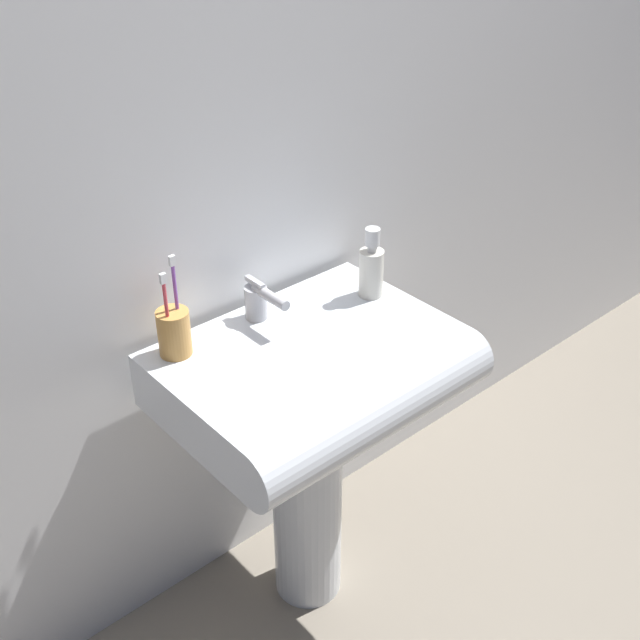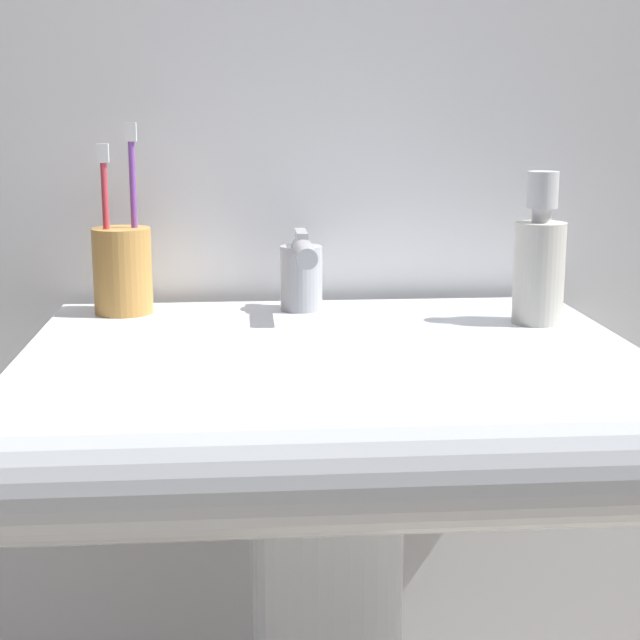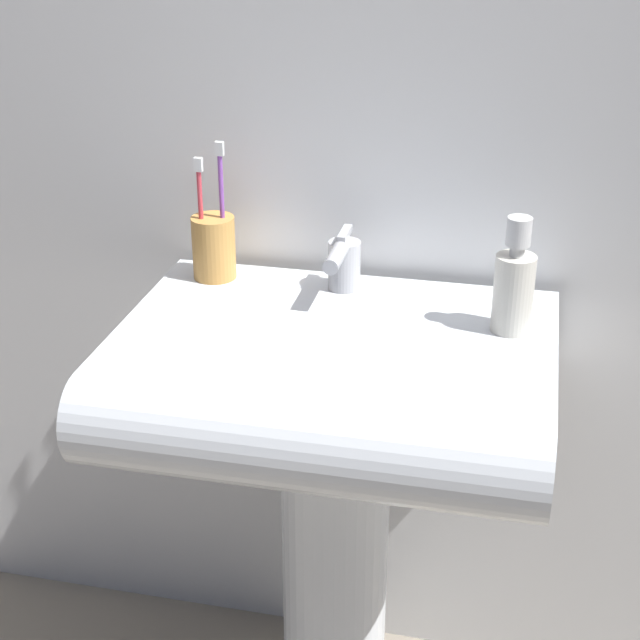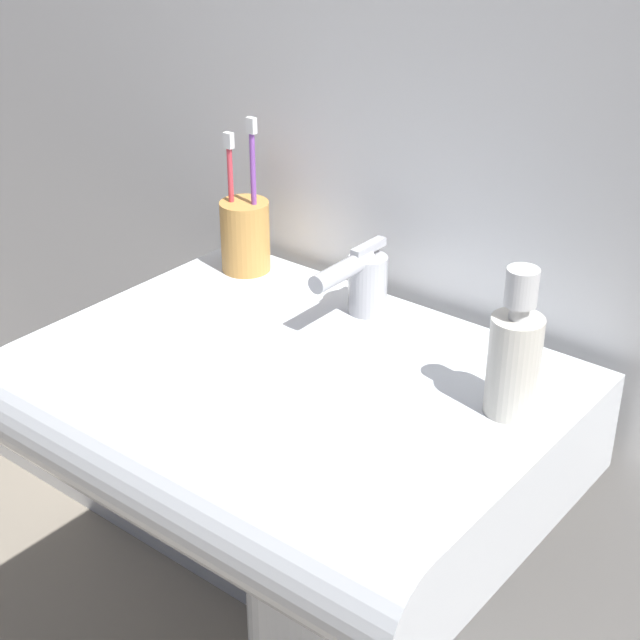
# 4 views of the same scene
# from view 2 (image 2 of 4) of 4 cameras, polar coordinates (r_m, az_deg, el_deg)

# --- Properties ---
(sink_basin) EXTENTS (0.58, 0.44, 0.12)m
(sink_basin) POSITION_cam_2_polar(r_m,az_deg,el_deg) (0.95, 0.68, -5.17)
(sink_basin) COLOR white
(sink_basin) RESTS_ON sink_pedestal
(faucet) EXTENTS (0.05, 0.13, 0.09)m
(faucet) POSITION_cam_2_polar(r_m,az_deg,el_deg) (1.09, -1.05, 2.86)
(faucet) COLOR #B7B7BC
(faucet) RESTS_ON sink_basin
(toothbrush_cup) EXTENTS (0.06, 0.06, 0.21)m
(toothbrush_cup) POSITION_cam_2_polar(r_m,az_deg,el_deg) (1.10, -11.42, 2.99)
(toothbrush_cup) COLOR #D19347
(toothbrush_cup) RESTS_ON sink_basin
(soap_bottle) EXTENTS (0.05, 0.05, 0.16)m
(soap_bottle) POSITION_cam_2_polar(r_m,az_deg,el_deg) (1.05, 12.64, 3.26)
(soap_bottle) COLOR silver
(soap_bottle) RESTS_ON sink_basin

